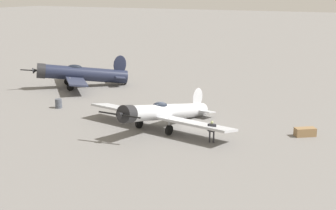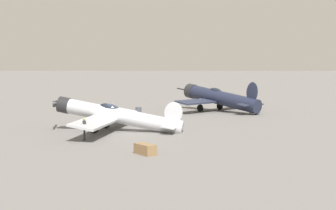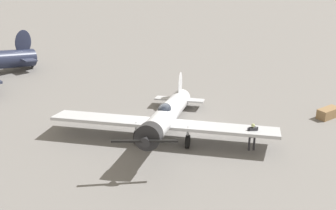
# 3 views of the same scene
# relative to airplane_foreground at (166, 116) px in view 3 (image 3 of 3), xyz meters

# --- Properties ---
(ground_plane) EXTENTS (400.00, 400.00, 0.00)m
(ground_plane) POSITION_rel_airplane_foreground_xyz_m (-0.56, 0.09, -1.28)
(ground_plane) COLOR slate
(airplane_foreground) EXTENTS (11.24, 13.50, 3.09)m
(airplane_foreground) POSITION_rel_airplane_foreground_xyz_m (0.00, 0.00, 0.00)
(airplane_foreground) COLOR #B7BABF
(airplane_foreground) RESTS_ON ground_plane
(ground_crew_mechanic) EXTENTS (0.33, 0.63, 1.66)m
(ground_crew_mechanic) POSITION_rel_airplane_foreground_xyz_m (1.68, 4.93, -0.28)
(ground_crew_mechanic) COLOR #2D2D33
(ground_crew_mechanic) RESTS_ON ground_plane
(equipment_crate) EXTENTS (1.53, 1.70, 0.66)m
(equipment_crate) POSITION_rel_airplane_foreground_xyz_m (-3.14, 10.65, -0.96)
(equipment_crate) COLOR olive
(equipment_crate) RESTS_ON ground_plane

